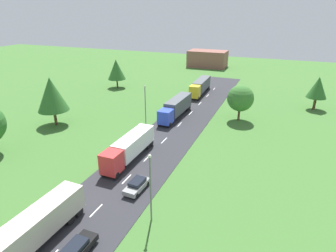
% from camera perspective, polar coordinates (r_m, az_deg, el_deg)
% --- Properties ---
extents(road, '(10.00, 140.00, 0.06)m').
position_cam_1_polar(road, '(35.61, -12.73, -14.77)').
color(road, '#2B2B30').
rests_on(road, ground).
extents(lane_marking_centre, '(0.16, 120.46, 0.01)m').
position_cam_1_polar(lane_marking_centre, '(32.70, -17.74, -19.24)').
color(lane_marking_centre, white).
rests_on(lane_marking_centre, road).
extents(truck_lead, '(2.82, 14.64, 3.43)m').
position_cam_1_polar(truck_lead, '(30.73, -27.02, -19.15)').
color(truck_lead, yellow).
rests_on(truck_lead, road).
extents(truck_second, '(2.57, 12.19, 3.42)m').
position_cam_1_polar(truck_second, '(43.09, -7.72, -4.20)').
color(truck_second, red).
rests_on(truck_second, road).
extents(truck_third, '(2.79, 12.90, 3.74)m').
position_cam_1_polar(truck_third, '(59.60, 1.60, 3.80)').
color(truck_third, blue).
rests_on(truck_third, road).
extents(truck_fourth, '(2.86, 13.40, 3.57)m').
position_cam_1_polar(truck_fourth, '(76.89, 6.46, 7.95)').
color(truck_fourth, yellow).
rests_on(truck_fourth, road).
extents(car_second, '(1.78, 4.36, 1.39)m').
position_cam_1_polar(car_second, '(29.74, -17.80, -22.35)').
color(car_second, black).
rests_on(car_second, road).
extents(car_third, '(1.92, 4.10, 1.40)m').
position_cam_1_polar(car_third, '(36.62, -6.24, -11.64)').
color(car_third, gray).
rests_on(car_third, road).
extents(lamppost_second, '(0.36, 0.36, 7.98)m').
position_cam_1_polar(lamppost_second, '(29.99, -3.51, -11.63)').
color(lamppost_second, slate).
rests_on(lamppost_second, ground).
extents(lamppost_third, '(0.36, 0.36, 7.96)m').
position_cam_1_polar(lamppost_third, '(54.93, -4.56, 4.60)').
color(lamppost_third, slate).
rests_on(lamppost_third, ground).
extents(tree_oak, '(5.02, 5.02, 8.00)m').
position_cam_1_polar(tree_oak, '(83.18, -10.26, 11.03)').
color(tree_oak, '#513823').
rests_on(tree_oak, ground).
extents(tree_birch, '(4.27, 4.27, 7.45)m').
position_cam_1_polar(tree_birch, '(71.45, 27.70, 6.81)').
color(tree_birch, '#513823').
rests_on(tree_birch, ground).
extents(tree_maple, '(5.26, 5.26, 7.26)m').
position_cam_1_polar(tree_maple, '(58.87, 14.24, 5.37)').
color(tree_maple, '#513823').
rests_on(tree_maple, ground).
extents(tree_ash, '(5.84, 5.84, 9.43)m').
position_cam_1_polar(tree_ash, '(58.48, -22.20, 5.89)').
color(tree_ash, '#513823').
rests_on(tree_ash, ground).
extents(distant_building, '(14.36, 8.53, 6.13)m').
position_cam_1_polar(distant_building, '(114.33, 7.89, 13.14)').
color(distant_building, brown).
rests_on(distant_building, ground).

